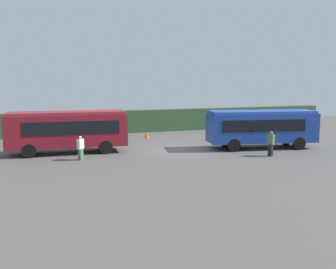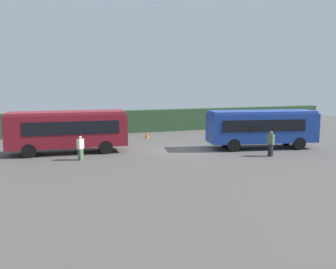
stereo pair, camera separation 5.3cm
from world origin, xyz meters
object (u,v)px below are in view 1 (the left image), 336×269
person_left (81,148)px  traffic_cone (147,135)px  bus_maroon (67,129)px  person_center (271,143)px  bus_blue (262,127)px

person_left → traffic_cone: person_left is taller
bus_maroon → person_left: size_ratio=5.35×
person_left → person_center: (13.01, -3.20, 0.09)m
person_left → bus_blue: bearing=47.9°
bus_maroon → traffic_cone: bearing=-142.1°
bus_maroon → person_center: 14.90m
bus_maroon → traffic_cone: (7.67, 5.21, -1.50)m
person_left → traffic_cone: 10.72m
person_left → traffic_cone: size_ratio=2.77×
bus_blue → person_center: size_ratio=4.89×
bus_maroon → bus_blue: (14.78, -3.03, -0.05)m
bus_maroon → person_center: bearing=159.8°
bus_maroon → person_left: bus_maroon is taller
person_center → traffic_cone: person_center is taller
bus_blue → bus_maroon: bearing=179.1°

